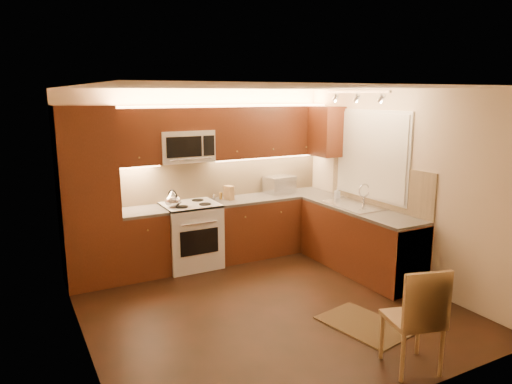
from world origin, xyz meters
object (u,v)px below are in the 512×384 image
toaster_oven (279,185)px  dining_chair (413,317)px  stove (191,235)px  sink (354,201)px  knife_block (229,193)px  microwave (185,146)px  kettle (173,198)px  soap_bottle (337,193)px

toaster_oven → dining_chair: 3.63m
stove → sink: size_ratio=1.07×
sink → knife_block: size_ratio=4.18×
microwave → kettle: (-0.28, -0.23, -0.67)m
stove → toaster_oven: bearing=5.1°
stove → kettle: 0.66m
knife_block → sink: bearing=-54.9°
toaster_oven → soap_bottle: 0.94m
microwave → kettle: size_ratio=3.04×
microwave → sink: 2.48m
stove → soap_bottle: bearing=-16.6°
microwave → knife_block: microwave is taller
stove → knife_block: (0.64, 0.07, 0.54)m
sink → kettle: 2.50m
toaster_oven → microwave: bearing=173.5°
toaster_oven → dining_chair: size_ratio=0.45×
sink → dining_chair: 2.58m
toaster_oven → sink: bearing=-76.8°
knife_block → soap_bottle: size_ratio=1.25×
microwave → soap_bottle: microwave is taller
toaster_oven → soap_bottle: bearing=-60.6°
sink → toaster_oven: toaster_oven is taller
sink → knife_block: knife_block is taller
microwave → toaster_oven: 1.69m
microwave → kettle: bearing=-140.7°
microwave → toaster_oven: (1.54, 0.00, -0.69)m
sink → soap_bottle: (0.10, 0.50, 0.01)m
toaster_oven → knife_block: bearing=177.8°
kettle → soap_bottle: 2.44m
kettle → toaster_oven: 1.84m
microwave → sink: microwave is taller
knife_block → dining_chair: bearing=-100.6°
stove → kettle: size_ratio=3.68×
microwave → knife_block: (0.64, -0.07, -0.72)m
stove → microwave: bearing=90.0°
sink → kettle: bearing=155.7°
stove → soap_bottle: size_ratio=5.57×
sink → soap_bottle: bearing=78.8°
soap_bottle → dining_chair: bearing=-97.8°
toaster_oven → dining_chair: bearing=-108.2°
microwave → kettle: microwave is taller
microwave → stove: bearing=-90.0°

